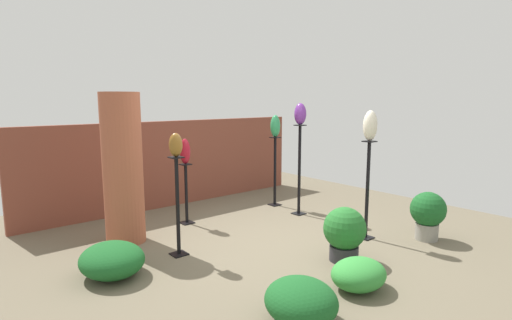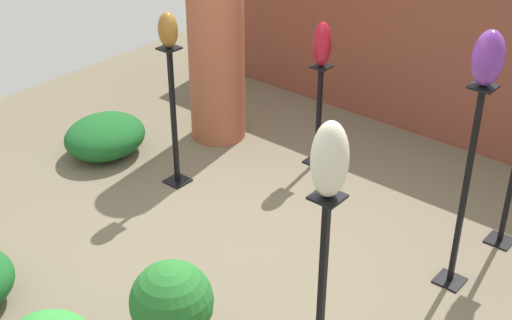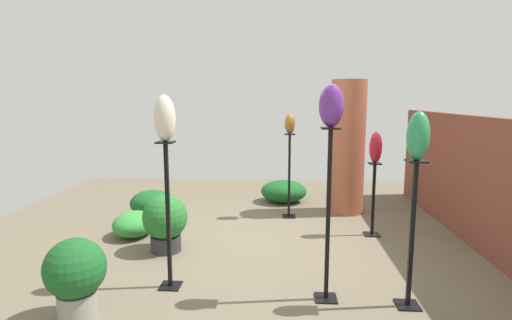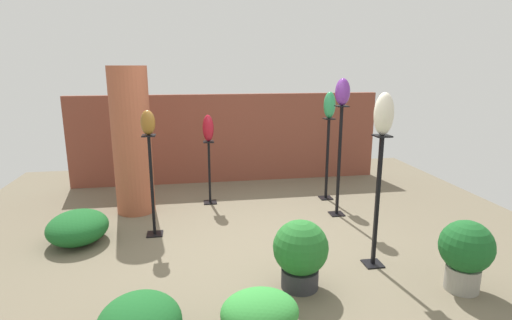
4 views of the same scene
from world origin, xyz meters
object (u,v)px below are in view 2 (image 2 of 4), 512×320
object	(u,v)px
pedestal_ivory	(321,310)
art_vase_bronze	(168,30)
brick_pillar	(216,36)
pedestal_bronze	(174,123)
art_vase_ruby	(322,44)
potted_plant_back_center	(172,307)
art_vase_ivory	(330,160)
art_vase_violet	(488,58)
pedestal_ruby	(319,120)
pedestal_violet	(464,198)

from	to	relation	value
pedestal_ivory	art_vase_bronze	world-z (taller)	art_vase_bronze
brick_pillar	pedestal_bronze	world-z (taller)	brick_pillar
art_vase_ruby	potted_plant_back_center	distance (m)	2.83
art_vase_bronze	art_vase_ivory	distance (m)	2.70
brick_pillar	art_vase_violet	distance (m)	3.04
art_vase_ruby	pedestal_bronze	bearing A→B (deg)	-124.70
art_vase_ivory	potted_plant_back_center	distance (m)	1.59
brick_pillar	pedestal_ruby	bearing A→B (deg)	9.54
brick_pillar	pedestal_bronze	xyz separation A→B (m)	(0.33, -0.92, -0.46)
art_vase_ivory	pedestal_bronze	bearing A→B (deg)	153.59
brick_pillar	art_vase_bronze	size ratio (longest dim) A/B	7.03
art_vase_violet	pedestal_violet	bearing A→B (deg)	90.00
pedestal_bronze	art_vase_violet	xyz separation A→B (m)	(2.56, 0.30, 1.17)
pedestal_bronze	art_vase_ruby	xyz separation A→B (m)	(0.77, 1.11, 0.59)
brick_pillar	potted_plant_back_center	xyz separation A→B (m)	(1.83, -2.43, -0.68)
art_vase_bronze	art_vase_violet	distance (m)	2.59
pedestal_violet	pedestal_ivory	xyz separation A→B (m)	(-0.15, -1.49, -0.07)
pedestal_ruby	art_vase_ivory	size ratio (longest dim) A/B	2.30
art_vase_violet	art_vase_ivory	bearing A→B (deg)	-95.55
art_vase_ruby	art_vase_violet	bearing A→B (deg)	-24.29
brick_pillar	pedestal_ivory	world-z (taller)	brick_pillar
brick_pillar	pedestal_ruby	xyz separation A→B (m)	(1.10, 0.18, -0.61)
art_vase_violet	art_vase_ruby	bearing A→B (deg)	155.71
art_vase_violet	pedestal_bronze	bearing A→B (deg)	-173.36
pedestal_ivory	art_vase_ruby	xyz separation A→B (m)	(-1.65, 2.30, 0.53)
pedestal_bronze	art_vase_ruby	distance (m)	1.47
pedestal_ruby	potted_plant_back_center	xyz separation A→B (m)	(0.74, -2.61, -0.07)
pedestal_bronze	pedestal_ivory	distance (m)	2.69
brick_pillar	pedestal_violet	world-z (taller)	brick_pillar
art_vase_violet	pedestal_ruby	bearing A→B (deg)	155.71
pedestal_bronze	art_vase_bronze	distance (m)	0.85
pedestal_bronze	pedestal_violet	distance (m)	2.58
art_vase_violet	potted_plant_back_center	bearing A→B (deg)	-120.34
art_vase_ruby	pedestal_ivory	bearing A→B (deg)	-54.45
pedestal_ruby	art_vase_violet	xyz separation A→B (m)	(1.79, -0.81, 1.32)
brick_pillar	art_vase_ruby	size ratio (longest dim) A/B	5.20
pedestal_ruby	art_vase_ruby	world-z (taller)	art_vase_ruby
pedestal_bronze	art_vase_bronze	size ratio (longest dim) A/B	4.31
pedestal_violet	potted_plant_back_center	world-z (taller)	pedestal_violet
art_vase_ruby	art_vase_ivory	size ratio (longest dim) A/B	0.95
art_vase_bronze	art_vase_violet	bearing A→B (deg)	6.64
pedestal_ruby	potted_plant_back_center	world-z (taller)	pedestal_ruby
pedestal_bronze	potted_plant_back_center	distance (m)	2.14
pedestal_violet	art_vase_violet	size ratio (longest dim) A/B	4.28
art_vase_bronze	art_vase_ruby	bearing A→B (deg)	55.30
art_vase_ivory	pedestal_ivory	bearing A→B (deg)	90.00
pedestal_violet	art_vase_ruby	size ratio (longest dim) A/B	3.89
pedestal_bronze	pedestal_ruby	xyz separation A→B (m)	(0.77, 1.11, -0.15)
art_vase_violet	art_vase_ivory	distance (m)	1.51
pedestal_ivory	art_vase_violet	world-z (taller)	art_vase_violet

